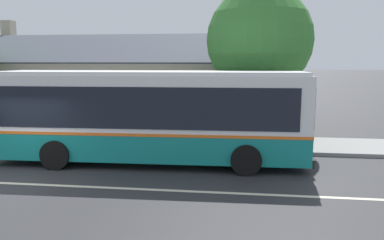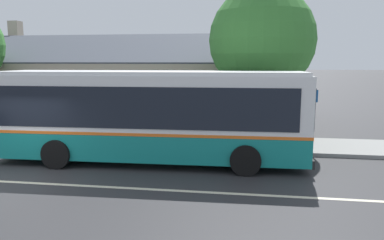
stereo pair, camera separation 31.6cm
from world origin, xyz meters
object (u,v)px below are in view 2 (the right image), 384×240
object	(u,v)px
transit_bus	(151,114)
street_tree_primary	(259,43)
bench_by_building	(60,129)
bus_stop_sign	(312,113)

from	to	relation	value
transit_bus	street_tree_primary	distance (m)	6.30
bench_by_building	transit_bus	bearing A→B (deg)	-29.57
bench_by_building	street_tree_primary	distance (m)	9.83
bench_by_building	street_tree_primary	world-z (taller)	street_tree_primary
bench_by_building	bus_stop_sign	size ratio (longest dim) A/B	0.71
transit_bus	bus_stop_sign	world-z (taller)	transit_bus
transit_bus	bench_by_building	size ratio (longest dim) A/B	6.51
transit_bus	bench_by_building	xyz separation A→B (m)	(-5.08, 2.88, -1.19)
transit_bus	street_tree_primary	bearing A→B (deg)	47.44
bench_by_building	street_tree_primary	bearing A→B (deg)	8.37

